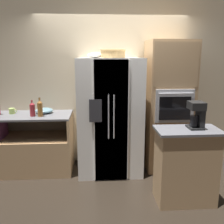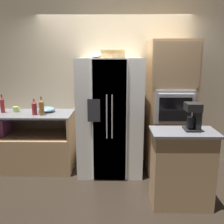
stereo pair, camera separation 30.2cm
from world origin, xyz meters
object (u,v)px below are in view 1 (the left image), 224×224
object	(u,v)px
fruit_bowl	(95,55)
mixing_bowl	(44,111)
wicker_basket	(113,53)
mug	(12,111)
wall_oven	(168,106)
refrigerator	(110,116)
bottle_wide	(32,109)
bottle_tall	(40,108)
coffee_maker	(197,114)

from	to	relation	value
fruit_bowl	mixing_bowl	bearing A→B (deg)	173.91
wicker_basket	mug	distance (m)	1.85
wall_oven	fruit_bowl	xyz separation A→B (m)	(-1.17, -0.01, 0.81)
refrigerator	mug	distance (m)	1.56
refrigerator	fruit_bowl	xyz separation A→B (m)	(-0.22, 0.07, 0.95)
bottle_wide	mixing_bowl	xyz separation A→B (m)	(0.13, 0.21, -0.07)
wicker_basket	mixing_bowl	world-z (taller)	wicker_basket
bottle_tall	bottle_wide	bearing A→B (deg)	171.24
wall_oven	mug	xyz separation A→B (m)	(-2.51, 0.07, -0.06)
coffee_maker	bottle_wide	bearing A→B (deg)	157.90
fruit_bowl	refrigerator	bearing A→B (deg)	-17.13
wicker_basket	wall_oven	bearing A→B (deg)	8.99
mixing_bowl	wall_oven	bearing A→B (deg)	-2.37
mixing_bowl	bottle_wide	bearing A→B (deg)	-122.53
refrigerator	bottle_wide	world-z (taller)	refrigerator
wicker_basket	bottle_tall	xyz separation A→B (m)	(-1.11, 0.00, -0.81)
mug	mixing_bowl	bearing A→B (deg)	1.44
refrigerator	bottle_tall	distance (m)	1.08
bottle_wide	mixing_bowl	bearing A→B (deg)	57.47
fruit_bowl	bottle_tall	xyz separation A→B (m)	(-0.85, -0.13, -0.79)
bottle_tall	mixing_bowl	size ratio (longest dim) A/B	1.03
refrigerator	mug	world-z (taller)	refrigerator
bottle_wide	mug	xyz separation A→B (m)	(-0.37, 0.19, -0.07)
wicker_basket	coffee_maker	distance (m)	1.50
refrigerator	mixing_bowl	size ratio (longest dim) A/B	6.46
bottle_wide	wicker_basket	bearing A→B (deg)	-0.99
mixing_bowl	bottle_tall	bearing A→B (deg)	-92.95
refrigerator	bottle_wide	xyz separation A→B (m)	(-1.18, -0.05, 0.15)
bottle_wide	wall_oven	bearing A→B (deg)	3.28
coffee_maker	wall_oven	bearing A→B (deg)	93.68
refrigerator	wicker_basket	distance (m)	0.98
wall_oven	wicker_basket	world-z (taller)	wall_oven
refrigerator	wall_oven	distance (m)	0.97
bottle_wide	coffee_maker	xyz separation A→B (m)	(2.21, -0.90, 0.10)
refrigerator	wall_oven	xyz separation A→B (m)	(0.96, 0.07, 0.14)
fruit_bowl	bottle_tall	size ratio (longest dim) A/B	0.80
wall_oven	wicker_basket	size ratio (longest dim) A/B	5.52
bottle_wide	mixing_bowl	world-z (taller)	bottle_wide
bottle_tall	mixing_bowl	bearing A→B (deg)	87.05
fruit_bowl	mug	xyz separation A→B (m)	(-1.34, 0.08, -0.87)
wall_oven	mixing_bowl	distance (m)	2.01
refrigerator	wicker_basket	world-z (taller)	wicker_basket
refrigerator	fruit_bowl	bearing A→B (deg)	162.87
mug	mixing_bowl	size ratio (longest dim) A/B	0.44
bottle_tall	fruit_bowl	bearing A→B (deg)	9.03
mixing_bowl	coffee_maker	size ratio (longest dim) A/B	0.84
bottle_wide	mug	size ratio (longest dim) A/B	2.03
fruit_bowl	mixing_bowl	distance (m)	1.21
fruit_bowl	mixing_bowl	size ratio (longest dim) A/B	0.82
fruit_bowl	bottle_tall	distance (m)	1.16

